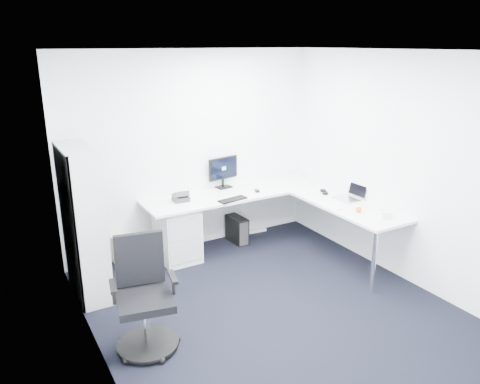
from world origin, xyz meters
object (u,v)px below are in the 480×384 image
bookshelf (83,223)px  l_desk (253,227)px  laptop (347,191)px  monitor (224,172)px  task_chair (145,298)px

bookshelf → l_desk: bearing=-1.3°
l_desk → laptop: laptop is taller
l_desk → bookshelf: bookshelf is taller
monitor → bookshelf: bearing=-172.9°
task_chair → laptop: 3.08m
laptop → task_chair: bearing=-167.7°
l_desk → task_chair: bearing=-146.5°
l_desk → task_chair: size_ratio=2.51×
bookshelf → laptop: bearing=-12.1°
bookshelf → laptop: (3.22, -0.69, 0.05)m
bookshelf → task_chair: (0.23, -1.34, -0.32)m
l_desk → laptop: bearing=-31.6°
monitor → laptop: 1.72m
bookshelf → monitor: 2.16m
l_desk → bookshelf: 2.22m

